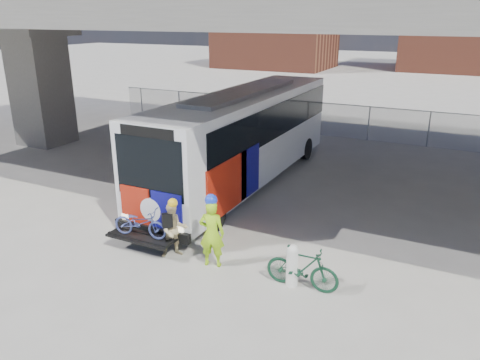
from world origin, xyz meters
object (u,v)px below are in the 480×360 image
Objects in this scene: bus at (244,131)px; bollard at (292,264)px; cyclist_hivis at (212,232)px; bike_parked at (302,268)px; cyclist_tan at (174,229)px.

bus is 11.63× the size of bollard.
bike_parked is at bearing 164.55° from cyclist_hivis.
bus is at bearing 34.88° from bike_parked.
cyclist_hivis is 1.19× the size of cyclist_tan.
bus is 8.02m from bike_parked.
bollard is at bearing 164.55° from cyclist_hivis.
bike_parked is (3.72, 0.00, -0.26)m from cyclist_tan.
bus is 6.78m from cyclist_hivis.
bus reaches higher than cyclist_hivis.
bike_parked is (0.26, 0.00, -0.05)m from bollard.
bollard is 2.29m from cyclist_hivis.
cyclist_hivis reaches higher than bollard.
bollard is 0.26m from bike_parked.
cyclist_tan is (-3.46, -0.00, 0.21)m from bollard.
bike_parked is at bearing 0.00° from bollard.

